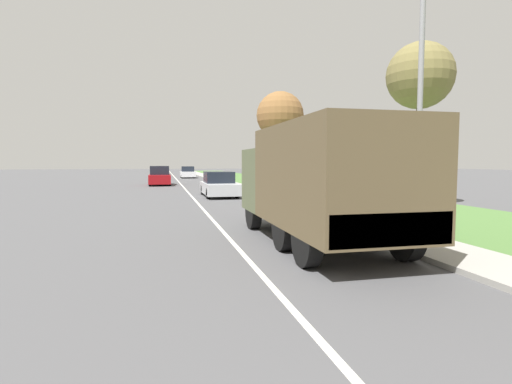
# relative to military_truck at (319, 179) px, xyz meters

# --- Properties ---
(ground_plane) EXTENTS (180.00, 180.00, 0.00)m
(ground_plane) POSITION_rel_military_truck_xyz_m (-2.13, 27.21, -1.66)
(ground_plane) COLOR #4C4C4F
(lane_centre_stripe) EXTENTS (0.12, 120.00, 0.00)m
(lane_centre_stripe) POSITION_rel_military_truck_xyz_m (-2.13, 27.21, -1.66)
(lane_centre_stripe) COLOR silver
(lane_centre_stripe) RESTS_ON ground
(sidewalk_right) EXTENTS (1.80, 120.00, 0.12)m
(sidewalk_right) POSITION_rel_military_truck_xyz_m (2.37, 27.21, -1.60)
(sidewalk_right) COLOR #9E9B93
(sidewalk_right) RESTS_ON ground
(grass_strip_right) EXTENTS (7.00, 120.00, 0.02)m
(grass_strip_right) POSITION_rel_military_truck_xyz_m (6.77, 27.21, -1.65)
(grass_strip_right) COLOR #4C7538
(grass_strip_right) RESTS_ON ground
(military_truck) EXTENTS (2.53, 7.11, 2.99)m
(military_truck) POSITION_rel_military_truck_xyz_m (0.00, 0.00, 0.00)
(military_truck) COLOR #545B3D
(military_truck) RESTS_ON ground
(car_nearest_ahead) EXTENTS (1.90, 4.85, 1.52)m
(car_nearest_ahead) POSITION_rel_military_truck_xyz_m (-0.48, 14.79, -0.97)
(car_nearest_ahead) COLOR #B7BABF
(car_nearest_ahead) RESTS_ON ground
(car_second_ahead) EXTENTS (1.90, 4.85, 1.75)m
(car_second_ahead) POSITION_rel_military_truck_xyz_m (-4.08, 28.03, -0.88)
(car_second_ahead) COLOR maroon
(car_second_ahead) RESTS_ON ground
(car_third_ahead) EXTENTS (1.82, 4.23, 1.54)m
(car_third_ahead) POSITION_rel_military_truck_xyz_m (-0.51, 44.18, -0.97)
(car_third_ahead) COLOR silver
(car_third_ahead) RESTS_ON ground
(lamp_post) EXTENTS (1.69, 0.24, 7.96)m
(lamp_post) POSITION_rel_military_truck_xyz_m (2.43, -0.35, 3.13)
(lamp_post) COLOR gray
(lamp_post) RESTS_ON sidewalk_right
(tree_mid_right) EXTENTS (3.18, 3.18, 7.83)m
(tree_mid_right) POSITION_rel_military_truck_xyz_m (8.29, 7.66, 4.56)
(tree_mid_right) COLOR brown
(tree_mid_right) RESTS_ON grass_strip_right
(tree_far_right) EXTENTS (4.30, 4.30, 8.48)m
(tree_far_right) POSITION_rel_military_truck_xyz_m (6.69, 25.66, 4.65)
(tree_far_right) COLOR brown
(tree_far_right) RESTS_ON grass_strip_right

